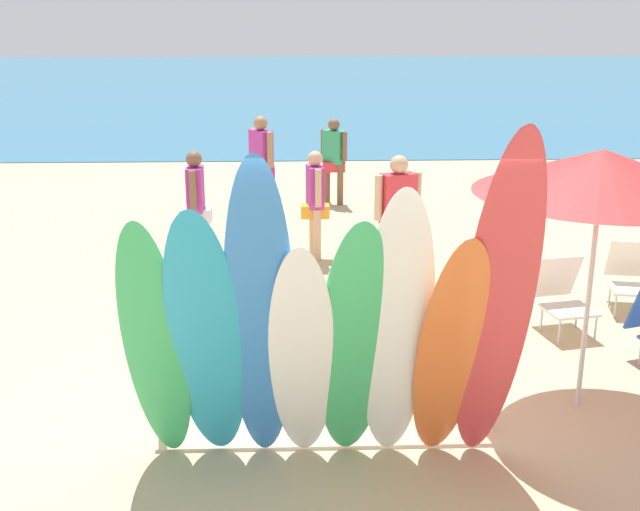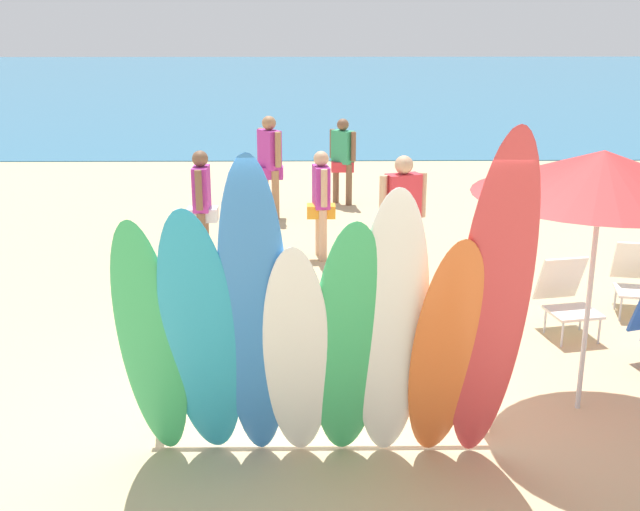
{
  "view_description": "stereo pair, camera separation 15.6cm",
  "coord_description": "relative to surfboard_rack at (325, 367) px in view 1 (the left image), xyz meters",
  "views": [
    {
      "loc": [
        -0.24,
        -5.88,
        3.36
      ],
      "look_at": [
        0.0,
        1.08,
        1.19
      ],
      "focal_mm": 44.77,
      "sensor_mm": 36.0,
      "label": 1
    },
    {
      "loc": [
        -0.09,
        -5.88,
        3.36
      ],
      "look_at": [
        0.0,
        1.08,
        1.19
      ],
      "focal_mm": 44.77,
      "sensor_mm": 36.0,
      "label": 2
    }
  ],
  "objects": [
    {
      "name": "beachgoer_photographing",
      "position": [
        -0.76,
        7.12,
        0.38
      ],
      "size": [
        0.44,
        0.55,
        1.68
      ],
      "rotation": [
        0.0,
        0.0,
        5.31
      ],
      "color": "#9E704C",
      "rests_on": "ground"
    },
    {
      "name": "beachgoer_near_rack",
      "position": [
        0.48,
        8.03,
        0.29
      ],
      "size": [
        0.45,
        0.41,
        1.52
      ],
      "rotation": [
        0.0,
        0.0,
        5.55
      ],
      "color": "brown",
      "rests_on": "ground"
    },
    {
      "name": "surfboard_white_3",
      "position": [
        -0.19,
        -0.62,
        0.36
      ],
      "size": [
        0.52,
        0.78,
        1.9
      ],
      "primitive_type": "ellipsoid",
      "rotation": [
        0.35,
        0.0,
        -0.04
      ],
      "color": "white",
      "rests_on": "ground"
    },
    {
      "name": "surfboard_blue_2",
      "position": [
        -0.48,
        -0.7,
        0.69
      ],
      "size": [
        0.5,
        0.94,
        2.55
      ],
      "primitive_type": "ellipsoid",
      "rotation": [
        0.33,
        0.0,
        0.01
      ],
      "color": "#337AD1",
      "rests_on": "ground"
    },
    {
      "name": "beach_chair_striped",
      "position": [
        3.66,
        2.72,
        -0.16
      ],
      "size": [
        0.63,
        0.8,
        0.81
      ],
      "rotation": [
        0.0,
        0.0,
        -0.21
      ],
      "color": "#B7B7BC",
      "rests_on": "ground"
    },
    {
      "name": "beach_umbrella",
      "position": [
        2.26,
        0.38,
        1.51
      ],
      "size": [
        2.07,
        2.07,
        2.28
      ],
      "color": "silver",
      "rests_on": "ground"
    },
    {
      "name": "beachgoer_by_water",
      "position": [
        -1.54,
        4.55,
        0.31
      ],
      "size": [
        0.41,
        0.59,
        1.56
      ],
      "rotation": [
        0.0,
        0.0,
        4.71
      ],
      "color": "brown",
      "rests_on": "ground"
    },
    {
      "name": "surfboard_white_5",
      "position": [
        0.48,
        -0.67,
        0.57
      ],
      "size": [
        0.53,
        0.84,
        2.31
      ],
      "primitive_type": "ellipsoid",
      "rotation": [
        0.32,
        0.0,
        -0.02
      ],
      "color": "white",
      "rests_on": "ground"
    },
    {
      "name": "surfboard_rack",
      "position": [
        0.0,
        0.0,
        0.0
      ],
      "size": [
        2.8,
        0.07,
        0.76
      ],
      "color": "brown",
      "rests_on": "ground"
    },
    {
      "name": "ocean_water",
      "position": [
        0.0,
        32.13,
        -0.58
      ],
      "size": [
        60.0,
        40.0,
        0.02
      ],
      "primitive_type": "cube",
      "color": "teal",
      "rests_on": "ground"
    },
    {
      "name": "surfboard_red_7",
      "position": [
        1.15,
        -0.8,
        0.78
      ],
      "size": [
        0.53,
        1.04,
        2.73
      ],
      "primitive_type": "ellipsoid",
      "rotation": [
        0.35,
        0.0,
        -0.03
      ],
      "color": "#D13D42",
      "rests_on": "ground"
    },
    {
      "name": "surfboard_green_4",
      "position": [
        0.18,
        -0.63,
        0.45
      ],
      "size": [
        0.58,
        0.83,
        2.08
      ],
      "primitive_type": "ellipsoid",
      "rotation": [
        0.34,
        0.0,
        0.07
      ],
      "color": "#38B266",
      "rests_on": "ground"
    },
    {
      "name": "beach_chair_red",
      "position": [
        2.64,
        2.09,
        -0.16
      ],
      "size": [
        0.62,
        0.76,
        0.82
      ],
      "rotation": [
        0.0,
        0.0,
        0.2
      ],
      "color": "#B7B7BC",
      "rests_on": "ground"
    },
    {
      "name": "beachgoer_midbeach",
      "position": [
        1.05,
        3.63,
        0.37
      ],
      "size": [
        0.6,
        0.34,
        1.66
      ],
      "rotation": [
        0.0,
        0.0,
        0.33
      ],
      "color": "tan",
      "rests_on": "ground"
    },
    {
      "name": "surfboard_green_0",
      "position": [
        -1.24,
        -0.58,
        0.45
      ],
      "size": [
        0.53,
        0.76,
        2.07
      ],
      "primitive_type": "ellipsoid",
      "rotation": [
        0.31,
        0.0,
        -0.09
      ],
      "color": "#38B266",
      "rests_on": "ground"
    },
    {
      "name": "surfboard_teal_1",
      "position": [
        -0.87,
        -0.62,
        0.5
      ],
      "size": [
        0.62,
        0.9,
        2.17
      ],
      "primitive_type": "ellipsoid",
      "rotation": [
        0.35,
        0.0,
        -0.08
      ],
      "color": "#289EC6",
      "rests_on": "ground"
    },
    {
      "name": "surfboard_orange_6",
      "position": [
        0.87,
        -0.67,
        0.4
      ],
      "size": [
        0.55,
        0.85,
        1.97
      ],
      "primitive_type": "ellipsoid",
      "rotation": [
        0.37,
        0.0,
        0.07
      ],
      "color": "orange",
      "rests_on": "ground"
    },
    {
      "name": "ground",
      "position": [
        0.0,
        14.0,
        -0.59
      ],
      "size": [
        60.0,
        60.0,
        0.0
      ],
      "primitive_type": "plane",
      "color": "tan"
    },
    {
      "name": "beachgoer_strolling",
      "position": [
        0.06,
        4.82,
        0.28
      ],
      "size": [
        0.39,
        0.57,
        1.51
      ],
      "rotation": [
        0.0,
        0.0,
        4.86
      ],
      "color": "tan",
      "rests_on": "ground"
    }
  ]
}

